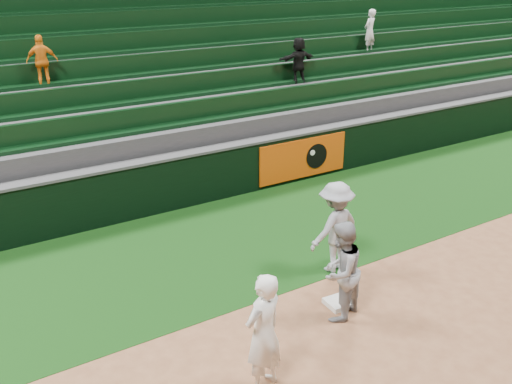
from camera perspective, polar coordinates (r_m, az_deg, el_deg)
ground at (r=9.41m, az=8.18°, el=-11.77°), size 70.00×70.00×0.00m
foul_grass at (r=11.51m, az=-1.42°, el=-4.75°), size 36.00×4.20×0.01m
first_base at (r=9.55m, az=8.23°, el=-10.92°), size 0.41×0.41×0.09m
first_baseman at (r=7.44m, az=0.72°, el=-13.90°), size 0.70×0.55×1.68m
baserunner at (r=8.89m, az=8.47°, el=-7.85°), size 0.96×0.87×1.62m
base_coach at (r=10.17m, az=7.93°, el=-3.51°), size 1.16×0.77×1.68m
field_wall at (r=13.05m, az=-6.29°, el=1.48°), size 36.00×0.45×1.25m
stadium_seating at (r=16.09m, az=-12.57°, el=9.04°), size 36.00×5.95×5.40m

